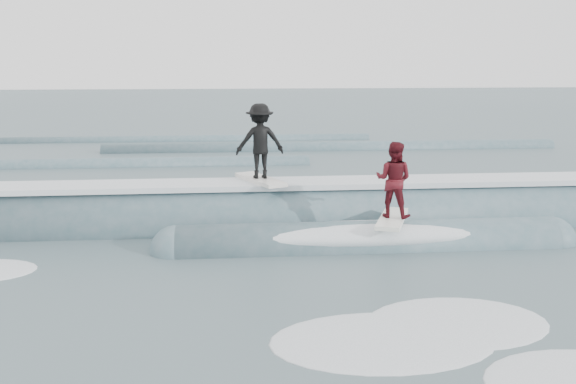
{
  "coord_description": "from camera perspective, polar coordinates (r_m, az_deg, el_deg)",
  "views": [
    {
      "loc": [
        -1.44,
        -12.49,
        4.39
      ],
      "look_at": [
        0.0,
        3.07,
        1.1
      ],
      "focal_mm": 40.0,
      "sensor_mm": 36.0,
      "label": 1
    }
  ],
  "objects": [
    {
      "name": "surfer_red",
      "position": [
        15.13,
        9.36,
        0.77
      ],
      "size": [
        1.24,
        2.06,
        1.88
      ],
      "color": "white",
      "rests_on": "ground"
    },
    {
      "name": "far_swells",
      "position": [
        30.48,
        -7.46,
        3.51
      ],
      "size": [
        34.69,
        8.65,
        0.8
      ],
      "color": "#3B5B64",
      "rests_on": "ground"
    },
    {
      "name": "whitewater",
      "position": [
        11.03,
        4.51,
        -11.61
      ],
      "size": [
        12.69,
        7.37,
        0.1
      ],
      "color": "white",
      "rests_on": "ground"
    },
    {
      "name": "ground",
      "position": [
        13.32,
        1.23,
        -7.36
      ],
      "size": [
        160.0,
        160.0,
        0.0
      ],
      "primitive_type": "plane",
      "color": "#3D525A",
      "rests_on": "ground"
    },
    {
      "name": "breaking_wave",
      "position": [
        16.84,
        0.88,
        -3.08
      ],
      "size": [
        21.95,
        3.9,
        2.24
      ],
      "color": "#3B5B64",
      "rests_on": "ground"
    },
    {
      "name": "surfer_black",
      "position": [
        16.72,
        -2.51,
        4.35
      ],
      "size": [
        1.33,
        2.05,
        2.04
      ],
      "color": "silver",
      "rests_on": "ground"
    }
  ]
}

